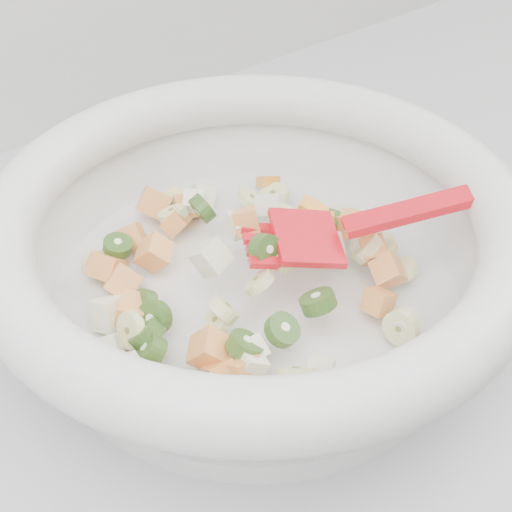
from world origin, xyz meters
TOP-DOWN VIEW (x-y plane):
  - mixing_bowl at (-0.02, 1.39)m, footprint 0.42×0.40m

SIDE VIEW (x-z plane):
  - mixing_bowl at x=-0.02m, z-range 0.90..1.02m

